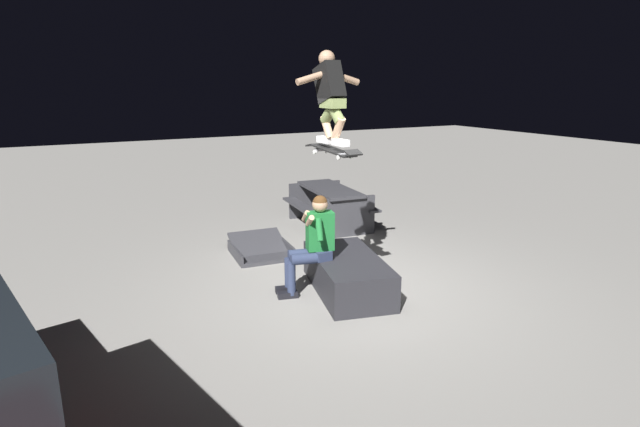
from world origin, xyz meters
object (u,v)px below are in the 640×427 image
kicker_ramp (261,251)px  picnic_table_back (330,201)px  ledge_box_main (347,274)px  skateboard (332,150)px  person_sitting_on_ledge (312,240)px  skater_airborne (330,93)px

kicker_ramp → picnic_table_back: bearing=-61.6°
ledge_box_main → skateboard: skateboard is taller
skateboard → kicker_ramp: bearing=9.3°
picnic_table_back → person_sitting_on_ledge: bearing=147.1°
ledge_box_main → kicker_ramp: (1.91, 0.48, -0.17)m
person_sitting_on_ledge → picnic_table_back: person_sitting_on_ledge is taller
kicker_ramp → person_sitting_on_ledge: bearing=-178.6°
skater_airborne → person_sitting_on_ledge: bearing=86.6°
skater_airborne → picnic_table_back: 3.74m
skater_airborne → kicker_ramp: size_ratio=1.01×
person_sitting_on_ledge → skater_airborne: size_ratio=1.17×
ledge_box_main → picnic_table_back: 3.18m
skater_airborne → kicker_ramp: skater_airborne is taller
person_sitting_on_ledge → skateboard: bearing=-105.8°
ledge_box_main → skater_airborne: 2.34m
skater_airborne → picnic_table_back: size_ratio=0.61×
skateboard → kicker_ramp: size_ratio=0.93×
ledge_box_main → skateboard: bearing=63.4°
kicker_ramp → skater_airborne: bearing=-170.6°
picnic_table_back → kicker_ramp: bearing=118.4°
person_sitting_on_ledge → kicker_ramp: size_ratio=1.18×
person_sitting_on_ledge → kicker_ramp: person_sitting_on_ledge is taller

